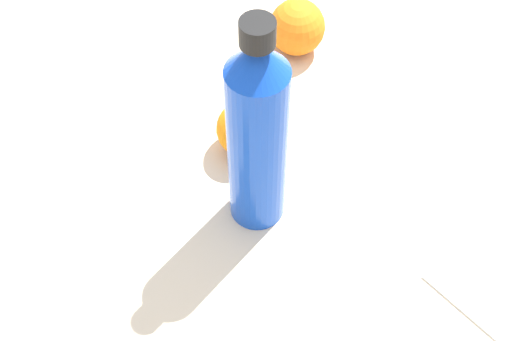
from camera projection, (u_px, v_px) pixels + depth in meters
ground_plane at (275, 219)px, 0.84m from camera, size 2.40×2.40×0.00m
water_bottle at (256, 137)px, 0.73m from camera, size 0.07×0.07×0.30m
orange_0 at (245, 129)px, 0.87m from camera, size 0.07×0.07×0.07m
orange_1 at (297, 27)px, 0.98m from camera, size 0.08×0.08×0.08m
folded_napkin at (502, 275)px, 0.79m from camera, size 0.15×0.16×0.01m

